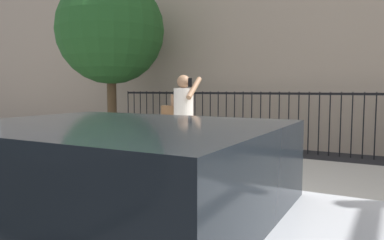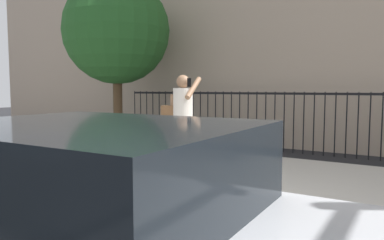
% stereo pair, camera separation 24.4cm
% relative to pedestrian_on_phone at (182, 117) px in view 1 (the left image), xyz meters
% --- Properties ---
extents(ground_plane, '(60.00, 60.00, 0.00)m').
position_rel_pedestrian_on_phone_xyz_m(ground_plane, '(1.41, -1.77, -1.18)').
color(ground_plane, black).
extents(sidewalk, '(28.00, 4.40, 0.15)m').
position_rel_pedestrian_on_phone_xyz_m(sidewalk, '(1.41, 0.43, -1.10)').
color(sidewalk, '#B2ADA3').
rests_on(sidewalk, ground).
extents(iron_fence, '(12.03, 0.04, 1.60)m').
position_rel_pedestrian_on_phone_xyz_m(iron_fence, '(1.41, 4.13, -0.16)').
color(iron_fence, black).
rests_on(iron_fence, ground).
extents(pedestrian_on_phone, '(0.67, 0.51, 1.76)m').
position_rel_pedestrian_on_phone_xyz_m(pedestrian_on_phone, '(0.00, 0.00, 0.00)').
color(pedestrian_on_phone, '#936B4C').
rests_on(pedestrian_on_phone, sidewalk).
extents(street_tree_near, '(3.11, 3.11, 4.92)m').
position_rel_pedestrian_on_phone_xyz_m(street_tree_near, '(-4.10, 2.80, 2.18)').
color(street_tree_near, '#4C3823').
rests_on(street_tree_near, ground).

